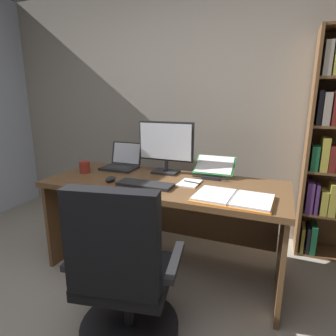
{
  "coord_description": "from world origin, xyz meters",
  "views": [
    {
      "loc": [
        0.87,
        -0.67,
        1.39
      ],
      "look_at": [
        0.12,
        1.2,
        0.88
      ],
      "focal_mm": 29.82,
      "sensor_mm": 36.0,
      "label": 1
    }
  ],
  "objects_px": {
    "monitor": "(166,147)",
    "coffee_mug": "(85,167)",
    "pen": "(192,182)",
    "keyboard": "(145,184)",
    "computer_mouse": "(111,179)",
    "desk": "(168,202)",
    "reading_stand_with_book": "(214,167)",
    "notepad": "(189,183)",
    "open_binder": "(233,198)",
    "office_chair": "(123,280)",
    "laptop": "(122,163)"
  },
  "relations": [
    {
      "from": "monitor",
      "to": "coffee_mug",
      "type": "xyz_separation_m",
      "value": [
        -0.66,
        -0.26,
        -0.17
      ]
    },
    {
      "from": "coffee_mug",
      "to": "pen",
      "type": "bearing_deg",
      "value": 2.0
    },
    {
      "from": "keyboard",
      "to": "computer_mouse",
      "type": "distance_m",
      "value": 0.3
    },
    {
      "from": "desk",
      "to": "keyboard",
      "type": "xyz_separation_m",
      "value": [
        -0.09,
        -0.23,
        0.21
      ]
    },
    {
      "from": "coffee_mug",
      "to": "keyboard",
      "type": "bearing_deg",
      "value": -12.49
    },
    {
      "from": "keyboard",
      "to": "computer_mouse",
      "type": "height_order",
      "value": "computer_mouse"
    },
    {
      "from": "monitor",
      "to": "computer_mouse",
      "type": "xyz_separation_m",
      "value": [
        -0.3,
        -0.41,
        -0.21
      ]
    },
    {
      "from": "keyboard",
      "to": "reading_stand_with_book",
      "type": "xyz_separation_m",
      "value": [
        0.41,
        0.46,
        0.07
      ]
    },
    {
      "from": "notepad",
      "to": "coffee_mug",
      "type": "bearing_deg",
      "value": -177.96
    },
    {
      "from": "desk",
      "to": "computer_mouse",
      "type": "xyz_separation_m",
      "value": [
        -0.39,
        -0.23,
        0.22
      ]
    },
    {
      "from": "open_binder",
      "to": "pen",
      "type": "distance_m",
      "value": 0.41
    },
    {
      "from": "desk",
      "to": "open_binder",
      "type": "relative_size",
      "value": 3.59
    },
    {
      "from": "monitor",
      "to": "coffee_mug",
      "type": "bearing_deg",
      "value": -158.24
    },
    {
      "from": "desk",
      "to": "coffee_mug",
      "type": "xyz_separation_m",
      "value": [
        -0.75,
        -0.09,
        0.25
      ]
    },
    {
      "from": "pen",
      "to": "coffee_mug",
      "type": "relative_size",
      "value": 1.36
    },
    {
      "from": "office_chair",
      "to": "notepad",
      "type": "distance_m",
      "value": 0.88
    },
    {
      "from": "desk",
      "to": "coffee_mug",
      "type": "distance_m",
      "value": 0.79
    },
    {
      "from": "office_chair",
      "to": "pen",
      "type": "bearing_deg",
      "value": 68.6
    },
    {
      "from": "computer_mouse",
      "to": "monitor",
      "type": "bearing_deg",
      "value": 53.67
    },
    {
      "from": "office_chair",
      "to": "computer_mouse",
      "type": "xyz_separation_m",
      "value": [
        -0.46,
        0.61,
        0.36
      ]
    },
    {
      "from": "laptop",
      "to": "open_binder",
      "type": "bearing_deg",
      "value": -22.74
    },
    {
      "from": "office_chair",
      "to": "laptop",
      "type": "relative_size",
      "value": 3.15
    },
    {
      "from": "notepad",
      "to": "coffee_mug",
      "type": "distance_m",
      "value": 0.95
    },
    {
      "from": "office_chair",
      "to": "computer_mouse",
      "type": "distance_m",
      "value": 0.85
    },
    {
      "from": "open_binder",
      "to": "notepad",
      "type": "height_order",
      "value": "open_binder"
    },
    {
      "from": "notepad",
      "to": "pen",
      "type": "xyz_separation_m",
      "value": [
        0.02,
        0.0,
        0.01
      ]
    },
    {
      "from": "open_binder",
      "to": "notepad",
      "type": "xyz_separation_m",
      "value": [
        -0.36,
        0.23,
        -0.01
      ]
    },
    {
      "from": "laptop",
      "to": "pen",
      "type": "distance_m",
      "value": 0.79
    },
    {
      "from": "notepad",
      "to": "coffee_mug",
      "type": "height_order",
      "value": "coffee_mug"
    },
    {
      "from": "desk",
      "to": "keyboard",
      "type": "bearing_deg",
      "value": -110.69
    },
    {
      "from": "monitor",
      "to": "reading_stand_with_book",
      "type": "bearing_deg",
      "value": 6.96
    },
    {
      "from": "open_binder",
      "to": "pen",
      "type": "xyz_separation_m",
      "value": [
        -0.34,
        0.23,
        0.0
      ]
    },
    {
      "from": "monitor",
      "to": "computer_mouse",
      "type": "height_order",
      "value": "monitor"
    },
    {
      "from": "monitor",
      "to": "coffee_mug",
      "type": "distance_m",
      "value": 0.73
    },
    {
      "from": "office_chair",
      "to": "pen",
      "type": "relative_size",
      "value": 6.96
    },
    {
      "from": "keyboard",
      "to": "desk",
      "type": "bearing_deg",
      "value": 69.31
    },
    {
      "from": "desk",
      "to": "notepad",
      "type": "relative_size",
      "value": 8.82
    },
    {
      "from": "computer_mouse",
      "to": "coffee_mug",
      "type": "height_order",
      "value": "coffee_mug"
    },
    {
      "from": "desk",
      "to": "keyboard",
      "type": "height_order",
      "value": "keyboard"
    },
    {
      "from": "desk",
      "to": "monitor",
      "type": "relative_size",
      "value": 3.77
    },
    {
      "from": "reading_stand_with_book",
      "to": "coffee_mug",
      "type": "bearing_deg",
      "value": -163.7
    },
    {
      "from": "monitor",
      "to": "pen",
      "type": "distance_m",
      "value": 0.44
    },
    {
      "from": "laptop",
      "to": "pen",
      "type": "xyz_separation_m",
      "value": [
        0.75,
        -0.23,
        -0.04
      ]
    },
    {
      "from": "office_chair",
      "to": "pen",
      "type": "distance_m",
      "value": 0.88
    },
    {
      "from": "laptop",
      "to": "notepad",
      "type": "bearing_deg",
      "value": -17.47
    },
    {
      "from": "laptop",
      "to": "computer_mouse",
      "type": "bearing_deg",
      "value": -70.59
    },
    {
      "from": "keyboard",
      "to": "open_binder",
      "type": "relative_size",
      "value": 0.81
    },
    {
      "from": "computer_mouse",
      "to": "notepad",
      "type": "height_order",
      "value": "computer_mouse"
    },
    {
      "from": "laptop",
      "to": "pen",
      "type": "height_order",
      "value": "laptop"
    },
    {
      "from": "desk",
      "to": "monitor",
      "type": "height_order",
      "value": "monitor"
    }
  ]
}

